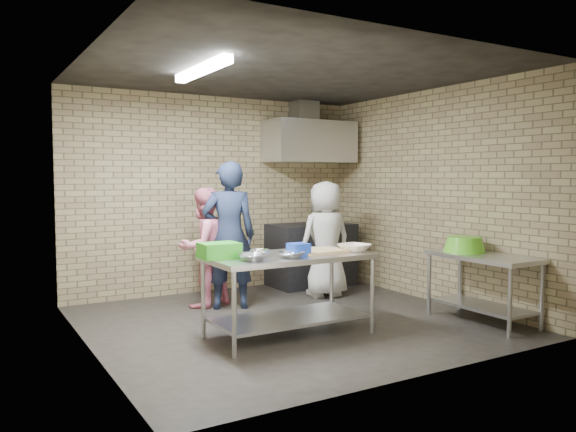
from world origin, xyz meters
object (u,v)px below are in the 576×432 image
object	(u,v)px
prep_table	(289,295)
side_counter	(482,288)
man_navy	(229,235)
woman_pink	(203,247)
stove	(311,255)
green_basin	(464,244)
blue_tub	(298,249)
bottle_green	(328,149)
bottle_red	(306,147)
woman_white	(326,239)
green_crate	(219,250)

from	to	relation	value
prep_table	side_counter	distance (m)	2.18
man_navy	woman_pink	bearing A→B (deg)	-27.16
prep_table	stove	xyz separation A→B (m)	(1.63, 2.12, 0.04)
side_counter	woman_pink	world-z (taller)	woman_pink
green_basin	woman_pink	size ratio (longest dim) A/B	0.31
blue_tub	woman_pink	world-z (taller)	woman_pink
side_counter	bottle_green	world-z (taller)	bottle_green
bottle_red	bottle_green	size ratio (longest dim) A/B	1.20
woman_pink	bottle_red	bearing A→B (deg)	-176.50
woman_white	bottle_red	bearing A→B (deg)	-104.73
bottle_green	woman_pink	world-z (taller)	bottle_green
side_counter	woman_white	bearing A→B (deg)	109.79
bottle_green	stove	bearing A→B (deg)	-151.93
woman_pink	woman_white	bearing A→B (deg)	153.25
green_basin	bottle_red	bearing A→B (deg)	97.90
blue_tub	bottle_green	size ratio (longest dim) A/B	1.22
green_crate	green_basin	world-z (taller)	green_crate
woman_pink	side_counter	bearing A→B (deg)	118.77
blue_tub	bottle_green	bearing A→B (deg)	50.41
woman_pink	woman_white	world-z (taller)	woman_white
green_crate	bottle_red	xyz separation A→B (m)	(2.38, 2.24, 1.14)
green_crate	prep_table	bearing A→B (deg)	-9.73
side_counter	stove	world-z (taller)	stove
side_counter	man_navy	bearing A→B (deg)	136.16
woman_white	bottle_green	bearing A→B (deg)	-122.79
bottle_green	woman_white	bearing A→B (deg)	-125.57
green_crate	bottle_red	size ratio (longest dim) A/B	2.03
bottle_red	woman_pink	xyz separation A→B (m)	(-1.93, -0.73, -1.30)
prep_table	blue_tub	bearing A→B (deg)	-63.43
green_crate	blue_tub	bearing A→B (deg)	-16.35
prep_table	green_crate	size ratio (longest dim) A/B	4.50
side_counter	bottle_green	xyz separation A→B (m)	(0.00, 2.99, 1.64)
blue_tub	man_navy	size ratio (longest dim) A/B	0.10
bottle_red	man_navy	size ratio (longest dim) A/B	0.10
bottle_red	woman_white	bearing A→B (deg)	-107.51
bottle_red	green_basin	bearing A→B (deg)	-82.10
blue_tub	bottle_red	size ratio (longest dim) A/B	1.01
side_counter	green_crate	size ratio (longest dim) A/B	3.29
blue_tub	woman_pink	size ratio (longest dim) A/B	0.12
blue_tub	bottle_green	distance (m)	3.39
green_basin	bottle_green	distance (m)	2.98
green_crate	woman_pink	bearing A→B (deg)	73.43
green_basin	green_crate	bearing A→B (deg)	169.70
blue_tub	green_basin	xyz separation A→B (m)	(2.01, -0.28, -0.04)
green_basin	woman_pink	distance (m)	3.07
green_crate	bottle_green	size ratio (longest dim) A/B	2.43
prep_table	side_counter	world-z (taller)	prep_table
green_crate	blue_tub	distance (m)	0.78
green_basin	man_navy	world-z (taller)	man_navy
side_counter	man_navy	size ratio (longest dim) A/B	0.68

